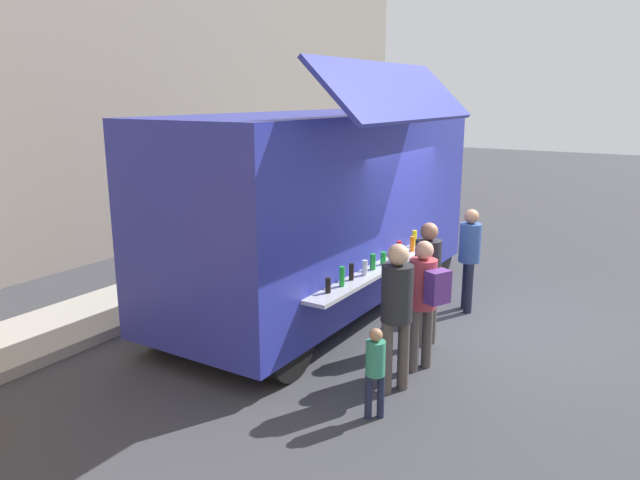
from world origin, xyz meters
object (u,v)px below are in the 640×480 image
object	(u,v)px
trash_bin	(324,219)
child_near_queue	(375,365)
food_truck_main	(326,204)
customer_front_ordering	(427,273)
customer_mid_with_backpack	(425,293)
customer_rear_waiting	(397,305)
customer_extra_browsing	(469,251)

from	to	relation	value
trash_bin	child_near_queue	distance (m)	7.95
food_truck_main	customer_front_ordering	xyz separation A→B (m)	(-0.67, -1.99, -0.65)
trash_bin	child_near_queue	world-z (taller)	trash_bin
customer_mid_with_backpack	child_near_queue	size ratio (longest dim) A/B	1.63
food_truck_main	child_near_queue	distance (m)	3.73
food_truck_main	customer_mid_with_backpack	bearing A→B (deg)	-122.38
customer_front_ordering	customer_mid_with_backpack	size ratio (longest dim) A/B	1.04
food_truck_main	customer_front_ordering	distance (m)	2.20
customer_front_ordering	customer_rear_waiting	size ratio (longest dim) A/B	0.98
food_truck_main	customer_front_ordering	bearing A→B (deg)	-108.79
customer_extra_browsing	customer_front_ordering	bearing A→B (deg)	59.28
trash_bin	customer_rear_waiting	xyz separation A→B (m)	(-5.82, -4.51, 0.54)
customer_rear_waiting	customer_extra_browsing	size ratio (longest dim) A/B	1.07
customer_mid_with_backpack	customer_rear_waiting	world-z (taller)	customer_rear_waiting
food_truck_main	customer_front_ordering	world-z (taller)	food_truck_main
trash_bin	customer_extra_browsing	size ratio (longest dim) A/B	0.62
food_truck_main	customer_rear_waiting	distance (m)	3.10
customer_mid_with_backpack	customer_rear_waiting	distance (m)	0.67
customer_front_ordering	customer_rear_waiting	bearing A→B (deg)	123.14
trash_bin	customer_front_ordering	xyz separation A→B (m)	(-4.40, -4.31, 0.51)
customer_front_ordering	customer_extra_browsing	xyz separation A→B (m)	(1.61, -0.05, -0.05)
trash_bin	customer_rear_waiting	world-z (taller)	customer_rear_waiting
food_truck_main	trash_bin	size ratio (longest dim) A/B	6.26
trash_bin	customer_front_ordering	size ratio (longest dim) A/B	0.60
food_truck_main	child_near_queue	xyz separation A→B (m)	(-2.76, -2.27, -1.07)
food_truck_main	customer_mid_with_backpack	world-z (taller)	food_truck_main
trash_bin	customer_extra_browsing	xyz separation A→B (m)	(-2.79, -4.36, 0.47)
customer_front_ordering	customer_mid_with_backpack	bearing A→B (deg)	134.57
customer_rear_waiting	child_near_queue	size ratio (longest dim) A/B	1.73
customer_mid_with_backpack	child_near_queue	world-z (taller)	customer_mid_with_backpack
customer_front_ordering	customer_rear_waiting	distance (m)	1.43
customer_mid_with_backpack	customer_extra_browsing	bearing A→B (deg)	-59.52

